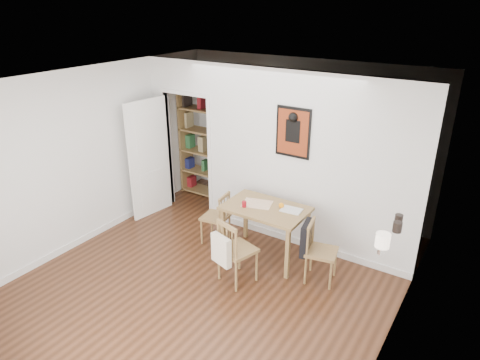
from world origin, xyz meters
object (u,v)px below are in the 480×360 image
Objects in this scene: chair_left at (215,217)px; bookshelf at (203,141)px; orange_fruit at (281,205)px; ceramic_jar_a at (397,227)px; fireplace at (389,282)px; dining_table at (265,213)px; chair_right at (320,251)px; chair_front at (237,250)px; mantel_lamp at (383,242)px; red_glass at (244,204)px; ceramic_jar_b at (399,219)px; notebook at (291,210)px.

chair_left is 0.39× the size of bookshelf.
orange_fruit is at bearing -27.63° from bookshelf.
fireplace is at bearing -77.39° from ceramic_jar_a.
chair_left is (-0.84, -0.05, -0.28)m from dining_table.
fireplace is (1.86, -0.54, -0.08)m from dining_table.
chair_right is (1.73, -0.06, 0.03)m from chair_left.
chair_left is 2.81m from ceramic_jar_a.
orange_fruit reaches higher than chair_right.
mantel_lamp is (1.83, -0.20, 0.84)m from chair_front.
orange_fruit is at bearing 28.93° from red_glass.
ceramic_jar_b is at bearing 101.07° from fireplace.
fireplace is at bearing -10.57° from red_glass.
notebook is 1.85m from mantel_lamp.
chair_left is 2.75m from fireplace.
ceramic_jar_a reaches higher than dining_table.
chair_front reaches higher than red_glass.
chair_front is 2.03m from ceramic_jar_b.
ceramic_jar_b is at bearing -3.21° from chair_left.
fireplace is 10.70× the size of ceramic_jar_a.
red_glass is at bearing 173.37° from ceramic_jar_a.
dining_table is 10.50× the size of ceramic_jar_b.
notebook is at bearing 66.12° from chair_front.
bookshelf is 28.21× the size of orange_fruit.
ceramic_jar_a reaches higher than red_glass.
orange_fruit is at bearing 27.91° from dining_table.
chair_front is 4.06× the size of mantel_lamp.
red_glass is 2.14m from ceramic_jar_a.
red_glass is at bearing -177.98° from chair_right.
mantel_lamp is at bearing -18.09° from chair_left.
notebook is (0.60, 0.25, -0.03)m from red_glass.
ceramic_jar_b is (1.60, -0.30, 0.39)m from orange_fruit.
ceramic_jar_b is at bearing -20.98° from bookshelf.
fireplace is at bearing -24.12° from chair_right.
bookshelf reaches higher than orange_fruit.
chair_left is 2.92× the size of notebook.
bookshelf is 7.52× the size of notebook.
notebook is (0.35, 0.10, 0.10)m from dining_table.
chair_right is 0.68m from notebook.
bookshelf is (-2.04, 1.99, 0.58)m from chair_front.
mantel_lamp is (-0.05, -0.37, 0.68)m from fireplace.
chair_front is 2.02m from ceramic_jar_a.
chair_front is 3.26× the size of notebook.
chair_left is 7.43× the size of ceramic_jar_b.
notebook is at bearing 16.77° from dining_table.
mantel_lamp reaches higher than notebook.
dining_table is at bearing 163.72° from fireplace.
ceramic_jar_a is at bearing -7.28° from chair_left.
bookshelf is at bearing 135.74° from chair_front.
chair_left is 7.01× the size of ceramic_jar_a.
ceramic_jar_a is (2.09, -0.24, 0.39)m from red_glass.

